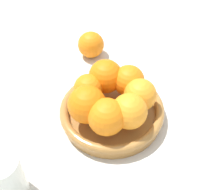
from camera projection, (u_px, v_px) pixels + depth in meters
The scene contains 5 objects.
ground_plane at pixel (112, 117), 0.72m from camera, with size 4.00×4.00×0.00m, color beige.
fruit_bowl at pixel (112, 112), 0.70m from camera, with size 0.23×0.23×0.04m.
orange_pile at pixel (112, 96), 0.66m from camera, with size 0.19×0.19×0.08m.
stray_orange at pixel (91, 45), 0.85m from camera, with size 0.07×0.07×0.07m, color orange.
drinking_glass at pixel (6, 178), 0.55m from camera, with size 0.06×0.06×0.10m, color silver.
Camera 1 is at (0.18, 0.42, 0.55)m, focal length 50.00 mm.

